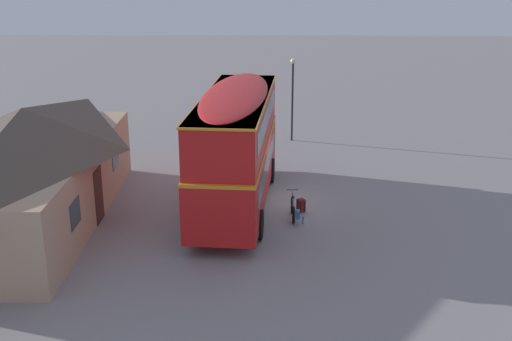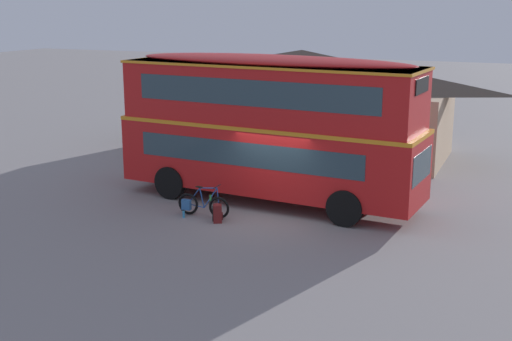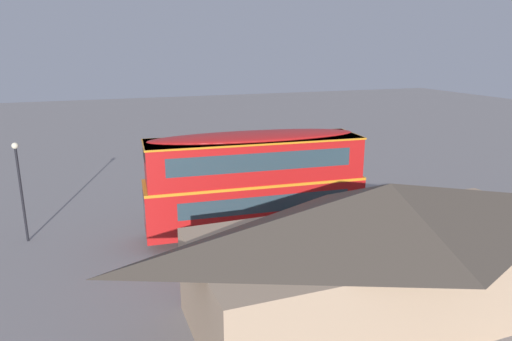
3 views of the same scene
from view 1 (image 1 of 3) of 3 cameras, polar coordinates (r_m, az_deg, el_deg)
The scene contains 7 objects.
ground_plane at distance 26.59m, azimuth 1.52°, elevation -2.71°, with size 120.00×120.00×0.00m, color gray.
double_decker_bus at distance 25.18m, azimuth -1.82°, elevation 2.42°, with size 10.13×3.24×4.79m.
touring_bicycle at distance 24.68m, azimuth 3.37°, elevation -3.53°, with size 1.74×0.48×1.01m.
backpack_on_ground at distance 25.39m, azimuth 4.04°, elevation -3.07°, with size 0.37×0.37×0.58m.
water_bottle_blue_sports at distance 24.40m, azimuth 4.24°, elevation -4.45°, with size 0.08×0.08×0.26m.
pub_building at distance 25.28m, azimuth -19.72°, elevation 0.49°, with size 12.78×5.66×4.43m.
street_lamp at distance 34.81m, azimuth 3.28°, elevation 7.17°, with size 0.28×0.28×4.53m.
Camera 1 is at (-24.80, 0.23, 9.58)m, focal length 44.75 mm.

